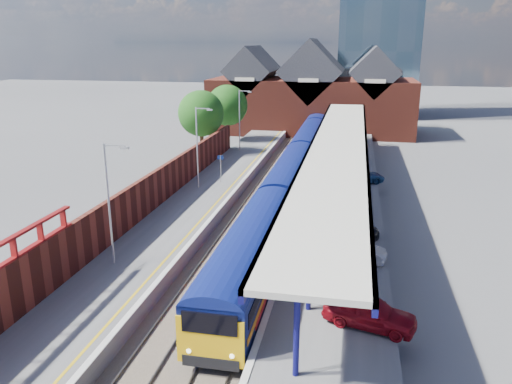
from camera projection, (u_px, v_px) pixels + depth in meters
The scene contains 23 objects.
ground at pixel (285, 179), 50.36m from camera, with size 240.00×240.00×0.00m, color #5B5B5E.
ballast_bed at pixel (267, 209), 40.96m from camera, with size 6.00×76.00×0.06m, color #473D33.
rails at pixel (267, 208), 40.93m from camera, with size 4.51×76.00×0.14m.
left_platform at pixel (203, 200), 41.85m from camera, with size 5.00×76.00×1.00m, color #565659.
right_platform at pixel (341, 209), 39.69m from camera, with size 6.00×76.00×1.00m, color #565659.
coping_left at pixel (230, 196), 41.26m from camera, with size 0.30×76.00×0.05m, color silver.
coping_right at pixel (306, 200), 40.08m from camera, with size 0.30×76.00×0.05m, color silver.
yellow_line at pixel (223, 196), 41.38m from camera, with size 0.14×76.00×0.01m, color yellow.
train at pixel (301, 156), 50.62m from camera, with size 2.87×65.90×3.45m.
canopy at pixel (339, 145), 40.25m from camera, with size 4.50×52.00×4.48m.
lamp_post_b at pixel (111, 197), 27.58m from camera, with size 1.48×0.18×7.00m.
lamp_post_c at pixel (199, 143), 42.60m from camera, with size 1.48×0.18×7.00m.
lamp_post_d at pixel (241, 116), 57.63m from camera, with size 1.48×0.18×7.00m.
platform_sign at pixel (221, 164), 44.89m from camera, with size 0.55×0.08×2.50m.
brick_wall at pixel (141, 199), 35.71m from camera, with size 0.35×50.00×3.86m.
station_building at pixel (312, 96), 75.08m from camera, with size 30.00×12.12×13.78m.
glass_tower at pixel (381, 2), 89.62m from camera, with size 14.20×14.20×40.30m.
tree_near at pixel (202, 115), 56.31m from camera, with size 5.20×5.20×8.10m.
tree_far at pixel (228, 107), 63.63m from camera, with size 5.20×5.20×8.10m.
parked_car_red at pixel (370, 312), 22.16m from camera, with size 1.66×4.12×1.40m, color maroon.
parked_car_silver at pixel (353, 249), 29.06m from camera, with size 1.31×3.76×1.24m, color #B8B7BC.
parked_car_dark at pixel (348, 228), 32.51m from camera, with size 1.64×4.03×1.17m, color black.
parked_car_blue at pixel (362, 176), 45.25m from camera, with size 1.88×4.08×1.13m, color navy.
Camera 1 is at (6.71, -18.24, 13.19)m, focal length 35.00 mm.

